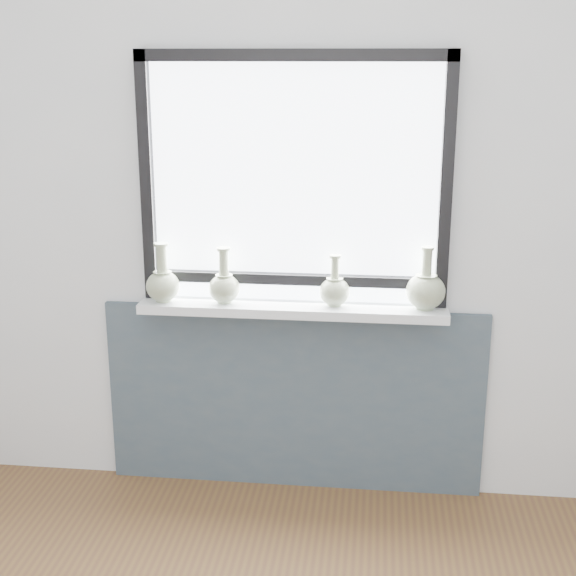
# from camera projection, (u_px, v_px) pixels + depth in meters

# --- Properties ---
(back_wall) EXTENTS (3.60, 0.02, 2.60)m
(back_wall) POSITION_uv_depth(u_px,v_px,m) (295.00, 208.00, 3.41)
(back_wall) COLOR silver
(back_wall) RESTS_ON ground
(apron_panel) EXTENTS (1.70, 0.03, 0.86)m
(apron_panel) POSITION_uv_depth(u_px,v_px,m) (294.00, 399.00, 3.62)
(apron_panel) COLOR #414E56
(apron_panel) RESTS_ON ground
(windowsill) EXTENTS (1.32, 0.18, 0.04)m
(windowsill) POSITION_uv_depth(u_px,v_px,m) (292.00, 309.00, 3.43)
(windowsill) COLOR white
(windowsill) RESTS_ON apron_panel
(window) EXTENTS (1.30, 0.06, 1.05)m
(window) POSITION_uv_depth(u_px,v_px,m) (294.00, 176.00, 3.33)
(window) COLOR black
(window) RESTS_ON windowsill
(vase_a) EXTENTS (0.15, 0.15, 0.26)m
(vase_a) POSITION_uv_depth(u_px,v_px,m) (163.00, 283.00, 3.45)
(vase_a) COLOR #A8B590
(vase_a) RESTS_ON windowsill
(vase_b) EXTENTS (0.13, 0.13, 0.24)m
(vase_b) POSITION_uv_depth(u_px,v_px,m) (224.00, 286.00, 3.43)
(vase_b) COLOR #A8B590
(vase_b) RESTS_ON windowsill
(vase_c) EXTENTS (0.13, 0.13, 0.22)m
(vase_c) POSITION_uv_depth(u_px,v_px,m) (335.00, 290.00, 3.39)
(vase_c) COLOR #A8B590
(vase_c) RESTS_ON windowsill
(vase_d) EXTENTS (0.17, 0.17, 0.27)m
(vase_d) POSITION_uv_depth(u_px,v_px,m) (426.00, 289.00, 3.34)
(vase_d) COLOR #A8B590
(vase_d) RESTS_ON windowsill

